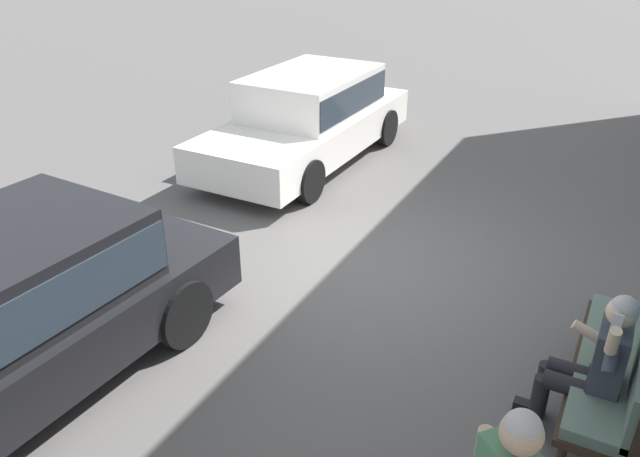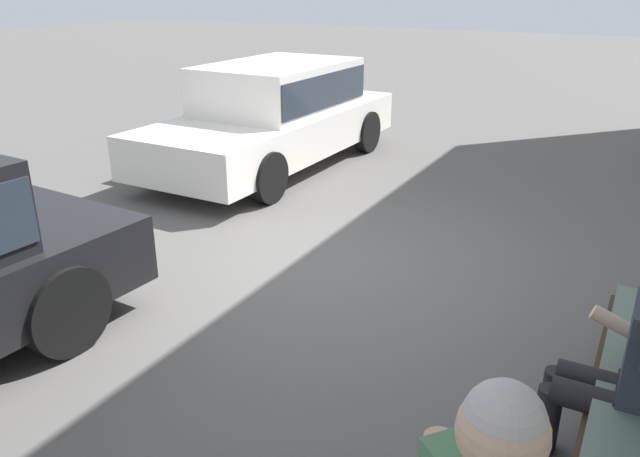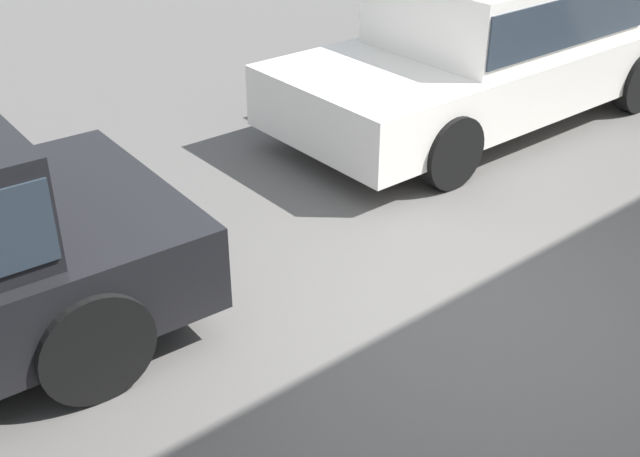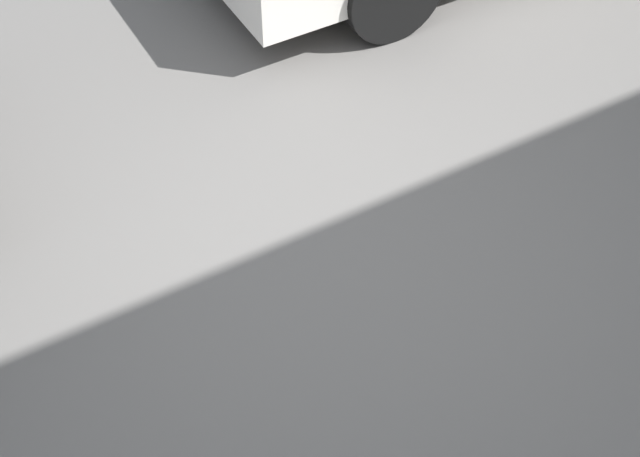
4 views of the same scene
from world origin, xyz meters
name	(u,v)px [view 4 (image 4 of 4)]	position (x,y,z in m)	size (l,w,h in m)	color
ground_plane	(314,272)	(0.00, 0.00, 0.00)	(60.00, 60.00, 0.00)	#565451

